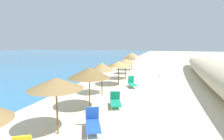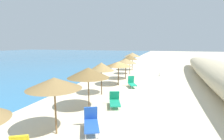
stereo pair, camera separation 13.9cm
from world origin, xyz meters
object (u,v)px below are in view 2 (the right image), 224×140
at_px(beach_umbrella_6, 130,57).
at_px(lounge_chair_2, 91,122).
at_px(beach_umbrella_2, 88,73).
at_px(lounge_chair_3, 115,101).
at_px(beach_umbrella_1, 54,83).
at_px(cooler_box, 162,74).
at_px(beach_umbrella_5, 126,61).
at_px(beach_umbrella_4, 118,64).
at_px(beach_umbrella_3, 101,67).
at_px(beach_umbrella_7, 132,55).
at_px(lounge_chair_0, 132,83).

relative_size(beach_umbrella_6, lounge_chair_2, 1.60).
bearing_deg(beach_umbrella_2, lounge_chair_3, -55.79).
bearing_deg(beach_umbrella_1, lounge_chair_3, -19.50).
bearing_deg(cooler_box, beach_umbrella_5, 130.61).
bearing_deg(beach_umbrella_4, beach_umbrella_1, 179.04).
xyz_separation_m(beach_umbrella_6, lounge_chair_3, (-12.59, -1.60, -1.92)).
bearing_deg(beach_umbrella_6, beach_umbrella_1, -179.78).
xyz_separation_m(beach_umbrella_5, lounge_chair_2, (-12.72, -1.25, -1.67)).
xyz_separation_m(beach_umbrella_3, beach_umbrella_7, (13.87, 0.17, 0.11)).
height_order(beach_umbrella_1, beach_umbrella_5, beach_umbrella_1).
height_order(beach_umbrella_1, beach_umbrella_4, beach_umbrella_1).
bearing_deg(beach_umbrella_7, cooler_box, -129.69).
relative_size(lounge_chair_2, lounge_chair_3, 1.01).
distance_m(beach_umbrella_4, lounge_chair_0, 2.25).
relative_size(beach_umbrella_1, beach_umbrella_7, 0.98).
bearing_deg(lounge_chair_3, lounge_chair_2, 68.56).
bearing_deg(beach_umbrella_6, beach_umbrella_4, -177.96).
distance_m(beach_umbrella_2, lounge_chair_3, 2.61).
distance_m(beach_umbrella_1, lounge_chair_0, 10.20).
bearing_deg(lounge_chair_0, beach_umbrella_1, 55.85).
height_order(beach_umbrella_3, beach_umbrella_6, beach_umbrella_3).
bearing_deg(beach_umbrella_2, beach_umbrella_5, -0.31).
distance_m(beach_umbrella_3, beach_umbrella_5, 6.75).
bearing_deg(lounge_chair_2, beach_umbrella_2, -89.36).
bearing_deg(beach_umbrella_4, beach_umbrella_5, 0.03).
distance_m(beach_umbrella_1, beach_umbrella_7, 20.59).
relative_size(beach_umbrella_2, beach_umbrella_7, 0.99).
xyz_separation_m(lounge_chair_0, lounge_chair_2, (-9.16, 0.18, 0.02)).
bearing_deg(beach_umbrella_4, cooler_box, -30.92).
relative_size(beach_umbrella_1, cooler_box, 4.50).
bearing_deg(beach_umbrella_3, beach_umbrella_1, -177.73).
xyz_separation_m(beach_umbrella_5, cooler_box, (3.37, -3.93, -1.91)).
bearing_deg(beach_umbrella_5, lounge_chair_3, -171.49).
relative_size(beach_umbrella_3, beach_umbrella_7, 0.97).
distance_m(beach_umbrella_4, beach_umbrella_5, 3.19).
distance_m(beach_umbrella_3, beach_umbrella_4, 3.58).
xyz_separation_m(beach_umbrella_1, lounge_chair_3, (4.33, -1.54, -2.01)).
bearing_deg(beach_umbrella_7, beach_umbrella_2, -178.16).
height_order(beach_umbrella_7, lounge_chair_3, beach_umbrella_7).
xyz_separation_m(beach_umbrella_7, lounge_chair_0, (-10.70, -2.04, -1.97)).
height_order(beach_umbrella_2, beach_umbrella_7, beach_umbrella_7).
relative_size(beach_umbrella_3, lounge_chair_0, 1.78).
height_order(lounge_chair_0, cooler_box, lounge_chair_0).
bearing_deg(lounge_chair_2, beach_umbrella_6, -110.47).
distance_m(beach_umbrella_1, beach_umbrella_4, 10.27).
xyz_separation_m(beach_umbrella_1, beach_umbrella_2, (3.37, -0.12, -0.04)).
bearing_deg(beach_umbrella_1, lounge_chair_2, -62.95).
bearing_deg(beach_umbrella_3, cooler_box, -23.36).
distance_m(beach_umbrella_2, lounge_chair_0, 6.95).
bearing_deg(beach_umbrella_5, beach_umbrella_6, 3.88).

